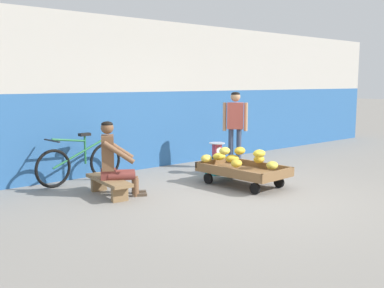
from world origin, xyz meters
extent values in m
plane|color=gray|center=(0.00, 0.00, 0.00)|extent=(80.00, 80.00, 0.00)
cube|color=#2D609E|center=(0.00, 3.11, 0.77)|extent=(16.00, 0.30, 1.53)
cube|color=#B7B2A8|center=(0.00, 3.11, 2.23)|extent=(16.00, 0.30, 1.40)
cube|color=brown|center=(0.53, 0.68, 0.23)|extent=(0.93, 1.49, 0.05)
cube|color=brown|center=(0.13, 0.66, 0.31)|extent=(0.13, 1.44, 0.10)
cube|color=brown|center=(0.92, 0.71, 0.31)|extent=(0.13, 1.44, 0.10)
cube|color=brown|center=(0.48, 1.38, 0.31)|extent=(0.84, 0.10, 0.10)
cube|color=brown|center=(0.57, -0.02, 0.31)|extent=(0.84, 0.10, 0.10)
cylinder|color=black|center=(0.18, 1.16, 0.09)|extent=(0.06, 0.18, 0.18)
cylinder|color=black|center=(0.81, 1.21, 0.09)|extent=(0.06, 0.18, 0.18)
cylinder|color=black|center=(0.24, 0.16, 0.09)|extent=(0.06, 0.18, 0.18)
cylinder|color=black|center=(0.87, 0.20, 0.09)|extent=(0.06, 0.18, 0.18)
ellipsoid|color=yellow|center=(0.20, 1.25, 0.42)|extent=(0.30, 0.27, 0.13)
ellipsoid|color=gold|center=(0.57, 0.10, 0.42)|extent=(0.29, 0.27, 0.13)
ellipsoid|color=gold|center=(0.53, 0.94, 0.42)|extent=(0.28, 0.25, 0.13)
ellipsoid|color=gold|center=(0.26, 0.58, 0.42)|extent=(0.30, 0.29, 0.13)
ellipsoid|color=gold|center=(0.83, 0.60, 0.42)|extent=(0.29, 0.26, 0.13)
ellipsoid|color=yellow|center=(0.51, 1.25, 0.42)|extent=(0.27, 0.23, 0.13)
ellipsoid|color=yellow|center=(0.69, 0.48, 0.55)|extent=(0.26, 0.21, 0.13)
ellipsoid|color=gold|center=(0.65, 0.89, 0.56)|extent=(0.29, 0.26, 0.13)
ellipsoid|color=yellow|center=(0.43, 1.03, 0.56)|extent=(0.30, 0.27, 0.13)
cube|color=olive|center=(-1.53, 1.53, 0.24)|extent=(0.41, 1.12, 0.05)
cube|color=olive|center=(-1.50, 1.91, 0.11)|extent=(0.25, 0.10, 0.22)
cube|color=olive|center=(-1.57, 1.14, 0.11)|extent=(0.25, 0.10, 0.22)
cylinder|color=brown|center=(-1.14, 1.40, 0.14)|extent=(0.10, 0.10, 0.27)
cube|color=#4C3D2D|center=(-1.09, 1.37, 0.02)|extent=(0.24, 0.19, 0.04)
cylinder|color=brown|center=(-1.32, 1.50, 0.32)|extent=(0.41, 0.31, 0.13)
cylinder|color=brown|center=(-1.23, 1.25, 0.14)|extent=(0.10, 0.10, 0.27)
cube|color=#4C3D2D|center=(-1.18, 1.22, 0.02)|extent=(0.24, 0.19, 0.04)
cylinder|color=brown|center=(-1.41, 1.35, 0.32)|extent=(0.41, 0.31, 0.13)
cube|color=brown|center=(-1.53, 1.53, 0.34)|extent=(0.33, 0.35, 0.14)
cube|color=brown|center=(-1.53, 1.53, 0.67)|extent=(0.32, 0.37, 0.52)
cylinder|color=brown|center=(-1.30, 1.62, 0.70)|extent=(0.44, 0.30, 0.36)
cylinder|color=brown|center=(-1.50, 1.27, 0.70)|extent=(0.44, 0.30, 0.36)
sphere|color=brown|center=(-1.53, 1.53, 1.05)|extent=(0.19, 0.19, 0.19)
ellipsoid|color=black|center=(-1.53, 1.53, 1.10)|extent=(0.17, 0.17, 0.09)
cube|color=#19847F|center=(0.86, 1.68, 0.15)|extent=(0.36, 0.28, 0.30)
cylinder|color=#28282D|center=(0.86, 1.68, 0.32)|extent=(0.20, 0.20, 0.03)
cube|color=#C6384C|center=(0.86, 1.68, 0.45)|extent=(0.16, 0.10, 0.24)
cylinder|color=white|center=(0.86, 1.63, 0.45)|extent=(0.13, 0.01, 0.13)
cylinder|color=#B2B5BA|center=(0.86, 1.68, 0.58)|extent=(0.30, 0.30, 0.01)
torus|color=black|center=(-1.96, 2.57, 0.32)|extent=(0.64, 0.11, 0.64)
torus|color=black|center=(-0.95, 2.68, 0.32)|extent=(0.64, 0.11, 0.64)
cylinder|color=#236B3D|center=(-1.46, 2.62, 0.52)|extent=(1.03, 0.14, 0.43)
cylinder|color=#236B3D|center=(-1.36, 2.63, 0.56)|extent=(0.04, 0.04, 0.48)
cylinder|color=#236B3D|center=(-1.66, 2.60, 0.76)|extent=(0.62, 0.10, 0.12)
cube|color=black|center=(-1.36, 2.63, 0.83)|extent=(0.21, 0.12, 0.05)
cylinder|color=black|center=(-1.96, 2.57, 0.78)|extent=(0.08, 0.48, 0.03)
cylinder|color=#38425B|center=(1.56, 1.78, 0.40)|extent=(0.10, 0.10, 0.80)
cylinder|color=#38425B|center=(1.44, 1.90, 0.40)|extent=(0.10, 0.10, 0.80)
cube|color=#B24C42|center=(1.50, 1.84, 1.06)|extent=(0.37, 0.37, 0.52)
cylinder|color=tan|center=(1.65, 1.69, 1.04)|extent=(0.07, 0.07, 0.56)
cylinder|color=tan|center=(1.35, 1.99, 1.04)|extent=(0.07, 0.07, 0.56)
sphere|color=tan|center=(1.50, 1.84, 1.44)|extent=(0.19, 0.19, 0.19)
ellipsoid|color=black|center=(1.50, 1.84, 1.49)|extent=(0.17, 0.17, 0.09)
cube|color=silver|center=(0.99, 1.34, 0.12)|extent=(0.18, 0.12, 0.24)
camera|label=1|loc=(-4.80, -4.34, 1.71)|focal=41.57mm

